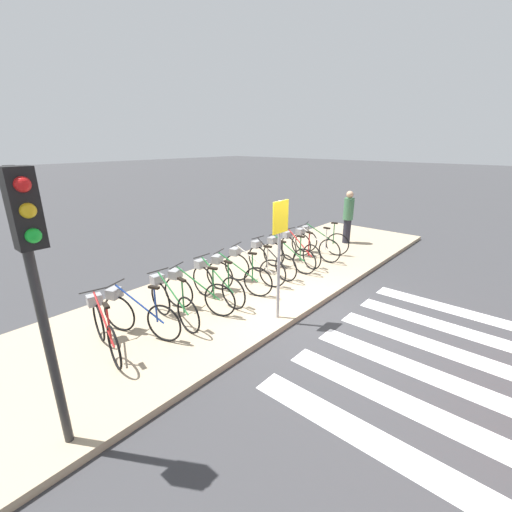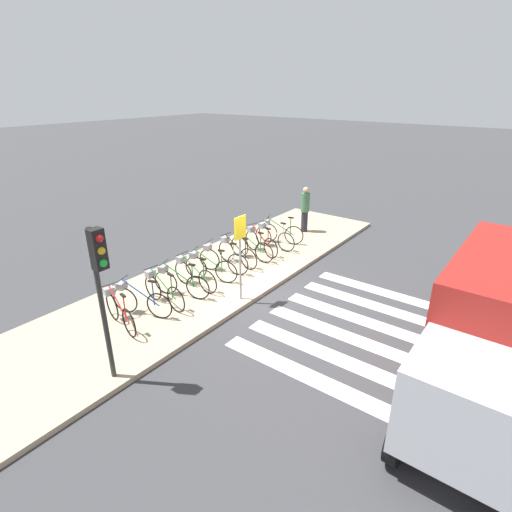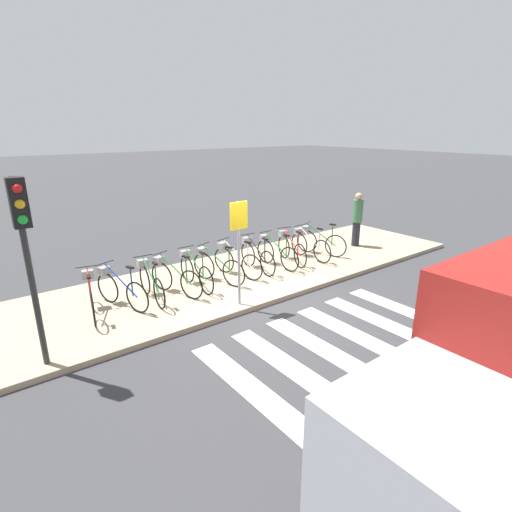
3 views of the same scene
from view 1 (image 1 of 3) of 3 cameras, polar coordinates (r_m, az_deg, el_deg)
ground_plane at (r=7.50m, az=8.72°, el=-9.61°), size 120.00×120.00×0.00m
sidewalk at (r=8.50m, az=-2.05°, el=-5.42°), size 15.56×3.76×0.12m
parked_bicycle_0 at (r=6.37m, az=-24.04°, el=-10.67°), size 0.54×1.67×1.05m
parked_bicycle_1 at (r=6.63m, az=-19.32°, el=-8.90°), size 0.69×1.62×1.05m
parked_bicycle_2 at (r=6.91m, az=-14.01°, el=-7.21°), size 0.46×1.70×1.05m
parked_bicycle_3 at (r=7.22m, az=-10.17°, el=-5.79°), size 0.66×1.63×1.05m
parked_bicycle_4 at (r=7.61m, az=-6.90°, el=-4.29°), size 0.46×1.70×1.05m
parked_bicycle_5 at (r=7.99m, az=-3.55°, el=-3.07°), size 0.66×1.63×1.05m
parked_bicycle_6 at (r=8.50m, az=-0.82°, el=-1.68°), size 0.58×1.66×1.05m
parked_bicycle_7 at (r=9.00m, az=2.16°, el=-0.51°), size 0.46×1.70×1.05m
parked_bicycle_8 at (r=9.44m, az=5.00°, el=0.34°), size 0.46×1.70×1.05m
parked_bicycle_9 at (r=9.95m, az=6.94°, el=1.24°), size 0.55×1.67×1.05m
parked_bicycle_10 at (r=10.45m, az=9.39°, el=1.96°), size 0.46×1.70×1.05m
parked_bicycle_11 at (r=10.97m, az=10.43°, el=2.70°), size 0.69×1.62×1.05m
pedestrian at (r=12.28m, az=15.10°, el=6.49°), size 0.34×0.34×1.81m
traffic_light at (r=3.93m, az=-33.13°, el=-0.63°), size 0.24×0.40×3.19m
sign_post at (r=6.46m, az=3.96°, el=2.52°), size 0.44×0.07×2.37m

